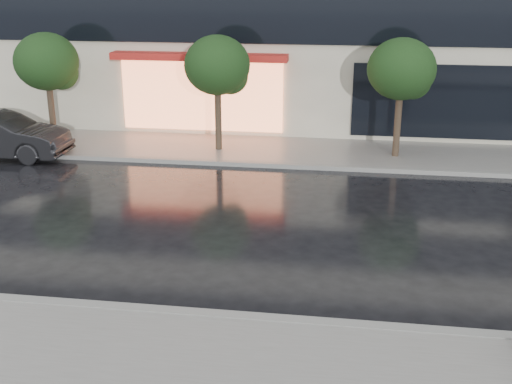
# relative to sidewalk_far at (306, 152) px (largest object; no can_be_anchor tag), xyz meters

# --- Properties ---
(ground) EXTENTS (120.00, 120.00, 0.00)m
(ground) POSITION_rel_sidewalk_far_xyz_m (0.00, -10.25, -0.06)
(ground) COLOR black
(ground) RESTS_ON ground
(sidewalk_far) EXTENTS (60.00, 3.50, 0.12)m
(sidewalk_far) POSITION_rel_sidewalk_far_xyz_m (0.00, 0.00, 0.00)
(sidewalk_far) COLOR slate
(sidewalk_far) RESTS_ON ground
(curb_near) EXTENTS (60.00, 0.25, 0.14)m
(curb_near) POSITION_rel_sidewalk_far_xyz_m (0.00, -11.25, 0.01)
(curb_near) COLOR gray
(curb_near) RESTS_ON ground
(curb_far) EXTENTS (60.00, 0.25, 0.14)m
(curb_far) POSITION_rel_sidewalk_far_xyz_m (0.00, -1.75, 0.01)
(curb_far) COLOR gray
(curb_far) RESTS_ON ground
(tree_far_west) EXTENTS (2.20, 2.20, 3.99)m
(tree_far_west) POSITION_rel_sidewalk_far_xyz_m (-8.94, -0.22, 2.86)
(tree_far_west) COLOR #33261C
(tree_far_west) RESTS_ON ground
(tree_mid_west) EXTENTS (2.20, 2.20, 3.99)m
(tree_mid_west) POSITION_rel_sidewalk_far_xyz_m (-2.94, -0.22, 2.86)
(tree_mid_west) COLOR #33261C
(tree_mid_west) RESTS_ON ground
(tree_mid_east) EXTENTS (2.20, 2.20, 3.99)m
(tree_mid_east) POSITION_rel_sidewalk_far_xyz_m (3.06, -0.22, 2.86)
(tree_mid_east) COLOR #33261C
(tree_mid_east) RESTS_ON ground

